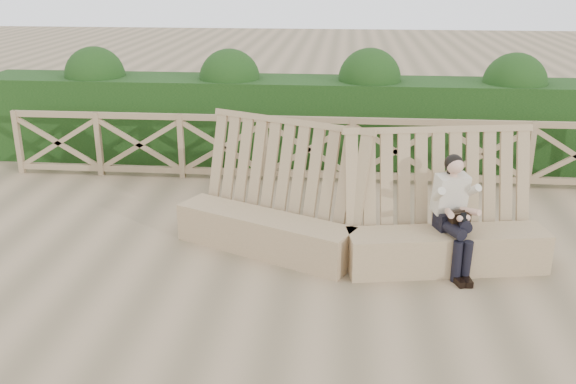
{
  "coord_description": "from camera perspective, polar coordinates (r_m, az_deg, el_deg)",
  "views": [
    {
      "loc": [
        0.62,
        -6.7,
        3.45
      ],
      "look_at": [
        -0.04,
        0.4,
        0.9
      ],
      "focal_mm": 40.0,
      "sensor_mm": 36.0,
      "label": 1
    }
  ],
  "objects": [
    {
      "name": "hedge",
      "position": [
        11.73,
        2.18,
        6.36
      ],
      "size": [
        12.0,
        1.2,
        1.5
      ],
      "primitive_type": "cube",
      "color": "black",
      "rests_on": "ground"
    },
    {
      "name": "ground",
      "position": [
        7.56,
        0.06,
        -7.47
      ],
      "size": [
        60.0,
        60.0,
        0.0
      ],
      "primitive_type": "plane",
      "color": "#716147",
      "rests_on": "ground"
    },
    {
      "name": "woman",
      "position": [
        7.69,
        14.54,
        -1.47
      ],
      "size": [
        0.5,
        0.84,
        1.39
      ],
      "rotation": [
        0.0,
        0.0,
        0.34
      ],
      "color": "black",
      "rests_on": "ground"
    },
    {
      "name": "guardrail",
      "position": [
        10.62,
        1.79,
        3.84
      ],
      "size": [
        10.1,
        0.09,
        1.1
      ],
      "color": "#80694A",
      "rests_on": "ground"
    },
    {
      "name": "bench",
      "position": [
        7.9,
        5.87,
        -3.08
      ],
      "size": [
        4.59,
        1.71,
        1.62
      ],
      "rotation": [
        0.0,
        0.0,
        -0.18
      ],
      "color": "#907952",
      "rests_on": "ground"
    }
  ]
}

